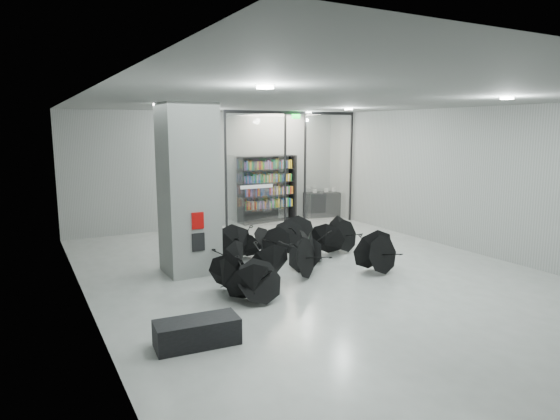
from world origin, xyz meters
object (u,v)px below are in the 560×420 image
bench (197,332)px  umbrella_cluster (290,257)px  column (188,189)px  bookshelf (267,189)px  shop_counter (324,204)px

bench → umbrella_cluster: size_ratio=0.25×
column → bench: size_ratio=3.02×
bench → bookshelf: 10.50m
bookshelf → umbrella_cluster: size_ratio=0.45×
column → bookshelf: 6.63m
column → bench: column is taller
column → bookshelf: size_ratio=1.64×
bookshelf → umbrella_cluster: bookshelf is taller
bench → bookshelf: (5.77, 8.72, 1.01)m
bookshelf → bench: bearing=-130.1°
shop_counter → column: bearing=-135.6°
umbrella_cluster → column: bearing=155.5°
column → umbrella_cluster: (2.20, -1.00, -1.70)m
bench → shop_counter: (8.20, 8.61, 0.27)m
column → umbrella_cluster: column is taller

